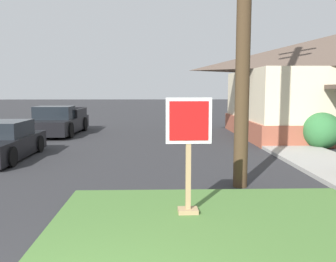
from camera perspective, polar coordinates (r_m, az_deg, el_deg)
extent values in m
cube|color=#477033|center=(5.58, 10.07, -17.56)|extent=(5.80, 5.78, 0.08)
cube|color=#A3845B|center=(6.48, 3.23, -4.29)|extent=(0.09, 0.09, 2.02)
cube|color=#A3845B|center=(6.73, 3.17, -12.44)|extent=(0.37, 0.29, 0.08)
cube|color=white|center=(6.34, 3.32, 1.62)|extent=(0.81, 0.03, 0.81)
cube|color=red|center=(6.32, 3.33, 1.61)|extent=(0.69, 0.03, 0.69)
cylinder|color=black|center=(8.11, -4.00, -9.94)|extent=(0.70, 0.70, 0.02)
cube|color=black|center=(13.25, -24.93, -2.28)|extent=(1.77, 4.16, 0.64)
cube|color=black|center=(13.37, -24.70, 0.23)|extent=(1.52, 1.91, 0.56)
cylinder|color=black|center=(11.78, -23.63, -3.76)|extent=(0.22, 0.62, 0.62)
cylinder|color=black|center=(14.17, -19.77, -1.92)|extent=(0.22, 0.62, 0.62)
sphere|color=red|center=(14.94, -20.02, -0.88)|extent=(0.12, 0.12, 0.12)
sphere|color=red|center=(15.31, -23.78, -0.88)|extent=(0.12, 0.12, 0.12)
cube|color=black|center=(19.48, -16.86, 0.98)|extent=(2.13, 5.15, 0.68)
cube|color=black|center=(18.75, -17.55, 2.71)|extent=(1.80, 1.37, 0.68)
cube|color=black|center=(20.05, -13.58, 2.84)|extent=(0.15, 2.15, 0.44)
cube|color=black|center=(20.57, -18.77, 2.76)|extent=(0.15, 2.15, 0.44)
cube|color=black|center=(21.84, -15.06, 3.09)|extent=(1.81, 0.14, 0.44)
cylinder|color=black|center=(17.77, -15.32, 0.12)|extent=(0.28, 0.77, 0.76)
cylinder|color=black|center=(18.35, -21.03, 0.11)|extent=(0.28, 0.77, 0.76)
cylinder|color=black|center=(20.73, -13.15, 1.08)|extent=(0.28, 0.77, 0.76)
cylinder|color=black|center=(21.23, -18.14, 1.05)|extent=(0.28, 0.77, 0.76)
ellipsoid|color=#2E6936|center=(15.27, 23.14, 0.05)|extent=(1.47, 1.47, 1.42)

